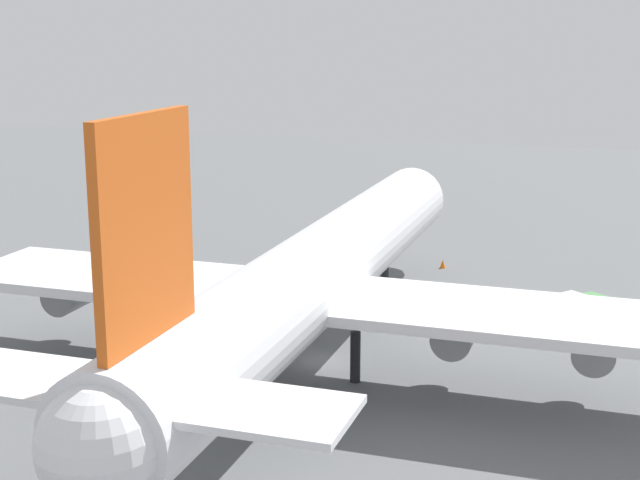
{
  "coord_description": "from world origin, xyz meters",
  "views": [
    {
      "loc": [
        -59.31,
        -19.68,
        23.59
      ],
      "look_at": [
        0.0,
        0.0,
        8.95
      ],
      "focal_mm": 51.9,
      "sensor_mm": 36.0,
      "label": 1
    }
  ],
  "objects_px": {
    "safety_cone_nose": "(443,264)",
    "cargo_airplane": "(319,274)",
    "fuel_truck": "(84,272)",
    "catering_truck": "(583,305)"
  },
  "relations": [
    {
      "from": "catering_truck",
      "to": "safety_cone_nose",
      "type": "height_order",
      "value": "catering_truck"
    },
    {
      "from": "fuel_truck",
      "to": "safety_cone_nose",
      "type": "relative_size",
      "value": 5.69
    },
    {
      "from": "catering_truck",
      "to": "safety_cone_nose",
      "type": "distance_m",
      "value": 18.56
    },
    {
      "from": "safety_cone_nose",
      "to": "cargo_airplane",
      "type": "bearing_deg",
      "value": 173.39
    },
    {
      "from": "cargo_airplane",
      "to": "fuel_truck",
      "type": "height_order",
      "value": "cargo_airplane"
    },
    {
      "from": "cargo_airplane",
      "to": "fuel_truck",
      "type": "bearing_deg",
      "value": 65.3
    },
    {
      "from": "fuel_truck",
      "to": "cargo_airplane",
      "type": "bearing_deg",
      "value": -114.7
    },
    {
      "from": "safety_cone_nose",
      "to": "fuel_truck",
      "type": "bearing_deg",
      "value": 118.21
    },
    {
      "from": "cargo_airplane",
      "to": "catering_truck",
      "type": "xyz_separation_m",
      "value": [
        16.66,
        -17.35,
        -5.48
      ]
    },
    {
      "from": "cargo_airplane",
      "to": "fuel_truck",
      "type": "relative_size",
      "value": 13.55
    }
  ]
}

